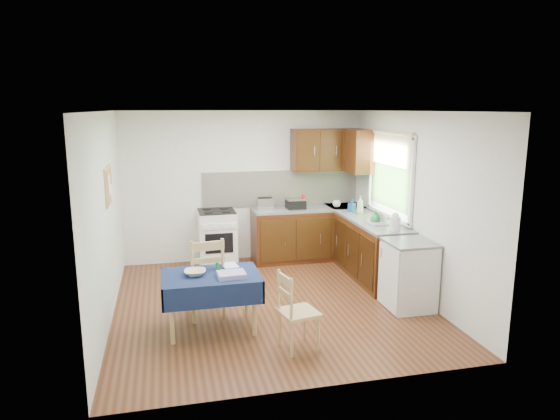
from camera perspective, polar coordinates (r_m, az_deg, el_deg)
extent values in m
plane|color=#482413|center=(6.73, -1.12, -10.57)|extent=(4.20, 4.20, 0.00)
cube|color=silver|center=(6.24, -1.21, 11.23)|extent=(4.00, 4.20, 0.02)
cube|color=silver|center=(8.40, -4.15, 2.73)|extent=(4.00, 0.02, 2.50)
cube|color=silver|center=(4.40, 4.57, -5.49)|extent=(4.00, 0.02, 2.50)
cube|color=silver|center=(6.27, -19.33, -0.93)|extent=(0.02, 4.20, 2.50)
cube|color=silver|center=(7.05, 14.94, 0.66)|extent=(0.02, 4.20, 2.50)
cube|color=#391109|center=(8.51, 3.26, -2.79)|extent=(1.90, 0.60, 0.86)
cube|color=#391109|center=(7.68, 10.37, -4.55)|extent=(0.60, 1.70, 0.86)
cube|color=slate|center=(8.41, 3.29, 0.18)|extent=(1.90, 0.60, 0.04)
cube|color=slate|center=(7.57, 10.49, -1.27)|extent=(0.60, 1.70, 0.04)
cube|color=slate|center=(8.61, 7.45, 0.37)|extent=(0.60, 0.60, 0.04)
cube|color=beige|center=(8.52, 0.19, 2.54)|extent=(2.70, 0.02, 0.60)
cube|color=#391109|center=(8.49, 5.41, 6.88)|extent=(1.20, 0.35, 0.70)
cube|color=#391109|center=(8.24, 9.17, 6.64)|extent=(0.35, 0.50, 0.70)
cube|color=white|center=(8.21, -7.19, -3.25)|extent=(0.60, 0.60, 0.90)
cube|color=black|center=(8.11, -7.27, -0.14)|extent=(0.58, 0.58, 0.02)
cube|color=black|center=(7.92, -6.96, -3.80)|extent=(0.44, 0.01, 0.32)
cube|color=#2D5222|center=(7.62, 12.48, 3.47)|extent=(0.01, 1.40, 0.85)
cube|color=white|center=(7.55, 12.59, 8.36)|extent=(0.04, 1.48, 0.06)
cube|color=white|center=(7.71, 12.20, -0.58)|extent=(0.04, 1.48, 0.06)
cube|color=#CCBD8D|center=(7.56, 12.42, 6.70)|extent=(0.02, 1.36, 0.44)
cube|color=white|center=(6.65, 14.49, -7.33)|extent=(0.55, 0.58, 0.85)
cube|color=slate|center=(6.52, 14.69, -3.63)|extent=(0.58, 0.60, 0.03)
cube|color=tan|center=(6.50, -19.05, 2.65)|extent=(0.02, 0.62, 0.47)
cube|color=#A37D44|center=(6.50, -18.92, 2.66)|extent=(0.01, 0.56, 0.41)
cube|color=white|center=(6.42, -18.91, 2.73)|extent=(0.00, 0.18, 0.24)
cube|color=white|center=(6.64, -18.68, 1.96)|extent=(0.00, 0.15, 0.20)
cube|color=#0D1536|center=(5.81, -7.92, -7.45)|extent=(1.07, 0.71, 0.03)
cube|color=#0D1536|center=(5.51, -7.52, -9.81)|extent=(1.11, 0.02, 0.26)
cube|color=#0D1536|center=(6.19, -8.22, -7.37)|extent=(1.11, 0.02, 0.26)
cube|color=#0D1536|center=(5.83, -13.30, -8.79)|extent=(0.02, 0.75, 0.26)
cube|color=#0D1536|center=(5.92, -2.57, -8.17)|extent=(0.02, 0.75, 0.26)
cylinder|color=tan|center=(5.65, -12.26, -11.81)|extent=(0.05, 0.05, 0.64)
cylinder|color=tan|center=(5.73, -2.93, -11.23)|extent=(0.05, 0.05, 0.64)
cylinder|color=tan|center=(6.17, -12.36, -9.79)|extent=(0.05, 0.05, 0.64)
cylinder|color=tan|center=(6.23, -3.85, -9.29)|extent=(0.05, 0.05, 0.64)
cube|color=tan|center=(6.25, -8.59, -7.75)|extent=(0.51, 0.51, 0.04)
cube|color=tan|center=(5.95, -8.30, -4.92)|extent=(0.41, 0.08, 0.32)
cylinder|color=tan|center=(6.54, -7.28, -9.09)|extent=(0.04, 0.04, 0.48)
cylinder|color=tan|center=(6.47, -10.47, -9.41)|extent=(0.04, 0.04, 0.48)
cylinder|color=tan|center=(6.20, -6.48, -10.22)|extent=(0.04, 0.04, 0.48)
cylinder|color=tan|center=(6.13, -9.85, -10.58)|extent=(0.04, 0.04, 0.48)
cube|color=tan|center=(5.41, 2.15, -11.63)|extent=(0.45, 0.45, 0.04)
cube|color=tan|center=(5.22, 0.56, -8.73)|extent=(0.10, 0.34, 0.27)
cylinder|color=tan|center=(5.43, 4.39, -13.90)|extent=(0.03, 0.03, 0.41)
cylinder|color=tan|center=(5.68, 2.83, -12.71)|extent=(0.03, 0.03, 0.41)
cylinder|color=tan|center=(5.30, 1.38, -14.54)|extent=(0.03, 0.03, 0.41)
cylinder|color=tan|center=(5.55, -0.07, -13.27)|extent=(0.03, 0.03, 0.41)
cube|color=#B9B9BE|center=(8.22, -1.73, 0.73)|extent=(0.27, 0.17, 0.19)
cube|color=black|center=(8.20, -1.73, 1.44)|extent=(0.23, 0.02, 0.02)
cube|color=black|center=(8.27, 1.80, 0.65)|extent=(0.30, 0.26, 0.14)
cube|color=#B9B9BE|center=(8.25, 1.80, 1.26)|extent=(0.30, 0.26, 0.03)
cylinder|color=#B40E14|center=(8.25, 2.70, 0.95)|extent=(0.05, 0.05, 0.24)
cube|color=yellow|center=(8.50, 1.60, 0.98)|extent=(0.14, 0.11, 0.15)
cube|color=#949399|center=(7.35, 11.44, -1.46)|extent=(0.38, 0.29, 0.02)
cylinder|color=white|center=(7.33, 11.46, -0.85)|extent=(0.05, 0.18, 0.18)
cylinder|color=white|center=(6.96, 13.01, -1.54)|extent=(0.15, 0.15, 0.19)
sphere|color=white|center=(6.94, 13.05, -0.64)|extent=(0.09, 0.09, 0.09)
imported|color=white|center=(8.46, 6.49, 0.70)|extent=(0.16, 0.16, 0.11)
imported|color=white|center=(7.97, 9.14, 0.60)|extent=(0.13, 0.13, 0.28)
imported|color=#1B5B9D|center=(8.12, 8.21, 0.54)|extent=(0.12, 0.12, 0.20)
imported|color=#24843E|center=(7.39, 10.81, -0.75)|extent=(0.14, 0.14, 0.17)
imported|color=#EFE0C3|center=(5.80, -9.69, -7.05)|extent=(0.27, 0.27, 0.06)
imported|color=white|center=(6.03, -6.55, -6.45)|extent=(0.21, 0.26, 0.02)
cylinder|color=#248637|center=(5.96, -7.16, -6.35)|extent=(0.04, 0.04, 0.09)
cube|color=#2A2893|center=(5.69, -5.57, -7.37)|extent=(0.32, 0.26, 0.06)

